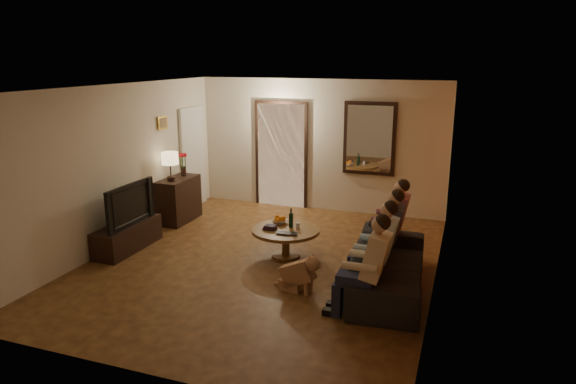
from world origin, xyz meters
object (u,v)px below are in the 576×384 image
(coffee_table, at_px, (286,243))
(laptop, at_px, (286,234))
(table_lamp, at_px, (170,166))
(person_c, at_px, (386,238))
(person_a, at_px, (370,271))
(dog, at_px, (298,272))
(tv, at_px, (125,204))
(dresser, at_px, (179,200))
(person_d, at_px, (393,225))
(person_b, at_px, (379,253))
(tv_stand, at_px, (128,237))
(wine_bottle, at_px, (291,218))
(bowl, at_px, (280,221))
(sofa, at_px, (389,266))

(coffee_table, xyz_separation_m, laptop, (0.10, -0.28, 0.24))
(table_lamp, bearing_deg, person_c, -15.05)
(person_a, bearing_deg, dog, 158.50)
(tv, xyz_separation_m, person_a, (4.08, -0.94, -0.16))
(dresser, relative_size, person_d, 0.77)
(person_d, bearing_deg, person_a, -90.00)
(table_lamp, distance_m, person_a, 4.71)
(person_b, bearing_deg, person_c, 90.00)
(person_c, relative_size, person_d, 1.00)
(tv_stand, height_order, wine_bottle, wine_bottle)
(person_a, xyz_separation_m, laptop, (-1.48, 1.23, -0.14))
(person_a, height_order, wine_bottle, person_a)
(table_lamp, bearing_deg, bowl, -13.78)
(person_a, bearing_deg, table_lamp, 150.62)
(person_a, relative_size, dog, 2.14)
(dog, relative_size, coffee_table, 0.53)
(tv, relative_size, person_a, 0.96)
(table_lamp, bearing_deg, sofa, -18.48)
(table_lamp, relative_size, wine_bottle, 1.74)
(tv_stand, relative_size, person_d, 1.07)
(tv_stand, distance_m, person_d, 4.19)
(dresser, height_order, table_lamp, table_lamp)
(dresser, height_order, person_d, person_d)
(coffee_table, xyz_separation_m, bowl, (-0.18, 0.22, 0.26))
(coffee_table, bearing_deg, person_b, -29.88)
(person_d, xyz_separation_m, laptop, (-1.48, -0.57, -0.14))
(person_c, distance_m, laptop, 1.49)
(dresser, bearing_deg, tv_stand, -90.00)
(tv, bearing_deg, dog, -99.95)
(person_b, distance_m, coffee_table, 1.86)
(person_c, relative_size, wine_bottle, 3.87)
(tv_stand, distance_m, dog, 3.11)
(dresser, xyz_separation_m, person_d, (4.08, -0.72, 0.19))
(person_d, bearing_deg, tv_stand, -168.07)
(person_c, distance_m, dog, 1.33)
(wine_bottle, bearing_deg, table_lamp, 164.88)
(person_d, xyz_separation_m, dog, (-1.02, -1.40, -0.32))
(tv_stand, bearing_deg, table_lamp, 90.00)
(person_c, bearing_deg, tv_stand, -176.33)
(tv, xyz_separation_m, bowl, (2.32, 0.79, -0.28))
(tv, height_order, bowl, tv)
(sofa, height_order, bowl, sofa)
(wine_bottle, bearing_deg, coffee_table, -116.57)
(person_a, bearing_deg, person_d, 90.00)
(table_lamp, relative_size, person_c, 0.45)
(tv_stand, bearing_deg, bowl, 18.83)
(tv_stand, bearing_deg, coffee_table, 12.86)
(tv_stand, xyz_separation_m, laptop, (2.60, 0.29, 0.25))
(dresser, bearing_deg, person_a, -31.67)
(person_a, bearing_deg, laptop, 140.33)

